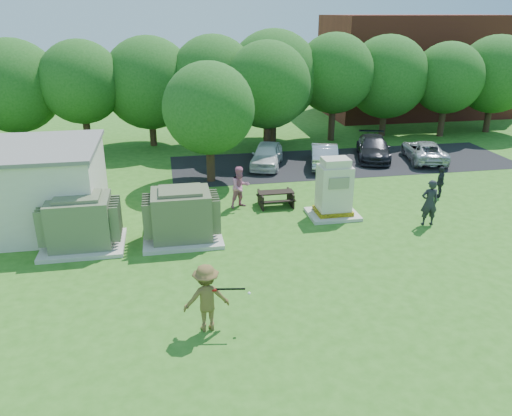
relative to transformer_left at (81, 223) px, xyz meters
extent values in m
plane|color=#2D6619|center=(6.50, -4.50, -0.97)|extent=(120.00, 120.00, 0.00)
cube|color=maroon|center=(24.50, 22.50, 3.03)|extent=(15.00, 8.00, 8.00)
cube|color=#232326|center=(13.50, 9.00, -0.96)|extent=(20.00, 6.00, 0.01)
cube|color=beige|center=(0.00, 0.00, -0.89)|extent=(3.00, 2.40, 0.15)
cube|color=#5E694B|center=(0.00, 0.00, 0.08)|extent=(2.20, 1.80, 1.80)
cube|color=#5E694B|center=(0.00, 0.00, 1.04)|extent=(1.60, 1.30, 0.12)
cube|color=#5E694B|center=(-1.27, 0.00, 0.11)|extent=(0.32, 1.50, 1.35)
cube|color=#5E694B|center=(1.27, 0.00, 0.11)|extent=(0.32, 1.50, 1.35)
cube|color=beige|center=(3.70, 0.00, -0.89)|extent=(3.00, 2.40, 0.15)
cube|color=#5A6144|center=(3.70, 0.00, 0.08)|extent=(2.20, 1.80, 1.80)
cube|color=#5A6144|center=(3.70, 0.00, 1.04)|extent=(1.60, 1.30, 0.12)
cube|color=#5A6144|center=(2.43, 0.00, 0.11)|extent=(0.32, 1.50, 1.35)
cube|color=#5A6144|center=(4.97, 0.00, 0.11)|extent=(0.32, 1.50, 1.35)
cube|color=beige|center=(10.20, 1.24, -0.90)|extent=(2.12, 1.73, 0.14)
cube|color=yellow|center=(10.20, 1.24, -0.74)|extent=(1.49, 1.20, 0.17)
cube|color=beige|center=(10.20, 1.24, 0.31)|extent=(1.35, 1.06, 1.93)
cube|color=beige|center=(10.20, 1.24, 1.44)|extent=(1.11, 0.87, 0.34)
cube|color=gray|center=(10.20, 0.68, 0.70)|extent=(0.87, 0.04, 0.48)
cube|color=black|center=(8.03, 2.86, -0.31)|extent=(1.61, 0.62, 0.05)
cube|color=black|center=(8.03, 3.35, -0.58)|extent=(1.61, 0.22, 0.04)
cube|color=black|center=(8.03, 2.37, -0.58)|extent=(1.61, 0.22, 0.04)
cube|color=black|center=(7.34, 2.86, -0.64)|extent=(0.07, 1.20, 0.66)
cube|color=black|center=(8.73, 2.86, -0.64)|extent=(0.07, 1.20, 0.66)
imported|color=brown|center=(4.10, -6.04, 0.02)|extent=(1.33, 0.84, 1.97)
imported|color=black|center=(13.74, -0.39, 0.01)|extent=(0.75, 0.53, 1.95)
imported|color=#C7698D|center=(6.43, 3.00, -0.02)|extent=(1.13, 1.02, 1.90)
imported|color=#27282C|center=(15.94, 2.57, -0.21)|extent=(0.87, 0.90, 1.51)
imported|color=silver|center=(8.89, 9.06, -0.30)|extent=(2.77, 4.25, 1.34)
imported|color=#B5B5BA|center=(12.11, 8.54, -0.30)|extent=(2.42, 4.27, 1.33)
imported|color=black|center=(15.48, 9.48, -0.32)|extent=(3.15, 4.84, 1.30)
imported|color=#BBBBC0|center=(18.26, 8.50, -0.37)|extent=(2.91, 4.63, 1.19)
cylinder|color=black|center=(4.72, -6.20, 0.32)|extent=(0.85, 0.19, 0.06)
cylinder|color=maroon|center=(4.26, -6.19, 0.32)|extent=(0.23, 0.10, 0.06)
sphere|color=white|center=(5.27, -6.14, 0.09)|extent=(0.09, 0.09, 0.09)
cylinder|color=#47301E|center=(-5.50, 14.90, 0.23)|extent=(0.44, 0.44, 2.40)
sphere|color=#235B1C|center=(-5.50, 14.90, 3.11)|extent=(5.60, 5.60, 5.60)
cylinder|color=#47301E|center=(-1.50, 14.30, 0.43)|extent=(0.44, 0.44, 2.80)
sphere|color=#235B1C|center=(-1.50, 14.30, 3.33)|extent=(5.00, 5.00, 5.00)
cylinder|color=#47301E|center=(2.50, 15.10, 0.18)|extent=(0.44, 0.44, 2.30)
sphere|color=#235B1C|center=(2.50, 15.10, 3.07)|extent=(5.80, 5.80, 5.80)
cylinder|color=#47301E|center=(6.50, 14.20, 0.38)|extent=(0.44, 0.44, 2.70)
sphere|color=#235B1C|center=(6.50, 14.20, 3.35)|extent=(5.40, 5.40, 5.40)
cylinder|color=#47301E|center=(10.50, 14.80, 0.28)|extent=(0.44, 0.44, 2.50)
sphere|color=#235B1C|center=(10.50, 14.80, 3.33)|extent=(6.00, 6.00, 6.00)
cylinder|color=#47301E|center=(14.50, 14.40, 0.48)|extent=(0.44, 0.44, 2.90)
sphere|color=#235B1C|center=(14.50, 14.40, 3.49)|extent=(5.20, 5.20, 5.20)
cylinder|color=#47301E|center=(18.50, 15.00, 0.23)|extent=(0.44, 0.44, 2.40)
sphere|color=#235B1C|center=(18.50, 15.00, 3.11)|extent=(5.60, 5.60, 5.60)
cylinder|color=#47301E|center=(22.50, 14.10, 0.33)|extent=(0.44, 0.44, 2.60)
sphere|color=#235B1C|center=(22.50, 14.10, 3.07)|extent=(4.80, 4.80, 4.80)
cylinder|color=#47301E|center=(26.50, 14.70, 0.28)|extent=(0.44, 0.44, 2.50)
sphere|color=#235B1C|center=(26.50, 14.70, 3.15)|extent=(5.40, 5.40, 5.40)
cylinder|color=#47301E|center=(5.50, 7.00, 0.23)|extent=(0.44, 0.44, 2.40)
sphere|color=#235B1C|center=(5.50, 7.00, 2.81)|extent=(4.60, 4.60, 4.60)
cylinder|color=#47301E|center=(9.50, 12.00, 0.33)|extent=(0.44, 0.44, 2.60)
sphere|color=#235B1C|center=(9.50, 12.00, 3.19)|extent=(5.20, 5.20, 5.20)
camera|label=1|loc=(3.30, -17.82, 7.29)|focal=35.00mm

